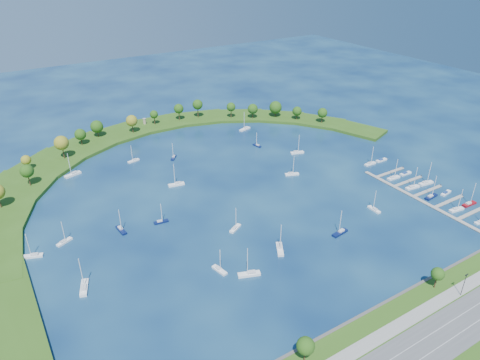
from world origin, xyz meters
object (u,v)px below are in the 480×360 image
dock_system (433,198)px  moored_boat_11 (292,174)px  moored_boat_12 (374,209)px  moored_boat_14 (235,228)px  docked_boat_11 (381,160)px  moored_boat_7 (174,157)px  moored_boat_0 (161,221)px  docked_boat_4 (431,196)px  docked_boat_2 (457,209)px  docked_boat_5 (446,193)px  moored_boat_4 (176,184)px  moored_boat_10 (297,152)px  moored_boat_1 (73,174)px  moored_boat_9 (340,232)px  docked_boat_10 (370,163)px  docked_boat_7 (426,183)px  moored_boat_6 (249,273)px  moored_boat_15 (219,269)px  docked_boat_3 (469,204)px  docked_boat_6 (412,187)px  moored_boat_16 (121,229)px  harbor_tower (145,121)px  docked_boat_8 (394,177)px  moored_boat_8 (245,129)px  moored_boat_17 (257,145)px  moored_boat_2 (134,160)px  moored_boat_5 (84,287)px  moored_boat_3 (280,248)px  docked_boat_9 (406,173)px

dock_system → moored_boat_11: bearing=127.3°
moored_boat_12 → moored_boat_14: bearing=73.9°
moored_boat_11 → docked_boat_11: bearing=8.1°
moored_boat_7 → moored_boat_12: 127.06m
moored_boat_0 → docked_boat_4: (132.67, -53.91, 0.07)m
docked_boat_2 → docked_boat_5: bearing=60.4°
moored_boat_4 → moored_boat_10: moored_boat_4 is taller
moored_boat_10 → moored_boat_12: moored_boat_10 is taller
moored_boat_1 → moored_boat_9: moored_boat_1 is taller
moored_boat_10 → docked_boat_10: bearing=-35.4°
moored_boat_0 → moored_boat_11: moored_boat_11 is taller
moored_boat_9 → docked_boat_7: 76.07m
moored_boat_6 → docked_boat_10: moored_boat_6 is taller
moored_boat_15 → docked_boat_3: size_ratio=0.88×
moored_boat_14 → docked_boat_6: 106.26m
moored_boat_16 → docked_boat_6: (151.54, -45.10, 0.02)m
harbor_tower → moored_boat_11: moored_boat_11 is taller
moored_boat_1 → moored_boat_15: moored_boat_1 is taller
harbor_tower → moored_boat_0: (-40.33, -126.72, -3.35)m
docked_boat_11 → docked_boat_8: bearing=-120.6°
moored_boat_7 → docked_boat_8: (97.13, -92.66, 0.05)m
moored_boat_11 → docked_boat_5: (57.73, -62.05, -0.32)m
moored_boat_4 → docked_boat_8: size_ratio=1.07×
moored_boat_8 → docked_boat_5: 143.89m
dock_system → docked_boat_5: size_ratio=10.18×
moored_boat_9 → docked_boat_6: (64.84, 11.35, -0.01)m
moored_boat_17 → docked_boat_10: size_ratio=0.82×
moored_boat_2 → moored_boat_5: bearing=48.1°
moored_boat_3 → docked_boat_9: (106.83, 20.05, -0.38)m
moored_boat_3 → docked_boat_11: size_ratio=1.74×
docked_boat_4 → docked_boat_10: 46.05m
moored_boat_0 → docked_boat_11: (145.04, -7.84, -0.27)m
moored_boat_16 → docked_boat_8: (151.55, -31.74, 0.01)m
docked_boat_3 → docked_boat_4: size_ratio=0.99×
moored_boat_9 → docked_boat_11: moored_boat_9 is taller
moored_boat_12 → moored_boat_14: 72.88m
moored_boat_8 → docked_boat_3: (42.84, -151.15, -0.03)m
docked_boat_8 → docked_boat_10: 20.56m
moored_boat_9 → moored_boat_16: 103.45m
docked_boat_8 → moored_boat_11: bearing=146.6°
moored_boat_8 → docked_boat_2: bearing=86.1°
moored_boat_10 → moored_boat_4: bearing=-163.7°
docked_boat_6 → docked_boat_10: 33.87m
moored_boat_12 → docked_boat_5: 46.85m
moored_boat_11 → docked_boat_11: 61.35m
moored_boat_4 → moored_boat_14: moored_boat_4 is taller
moored_boat_12 → docked_boat_8: size_ratio=0.89×
moored_boat_6 → moored_boat_8: size_ratio=1.00×
moored_boat_11 → docked_boat_9: size_ratio=1.52×
moored_boat_16 → moored_boat_8: bearing=118.2°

